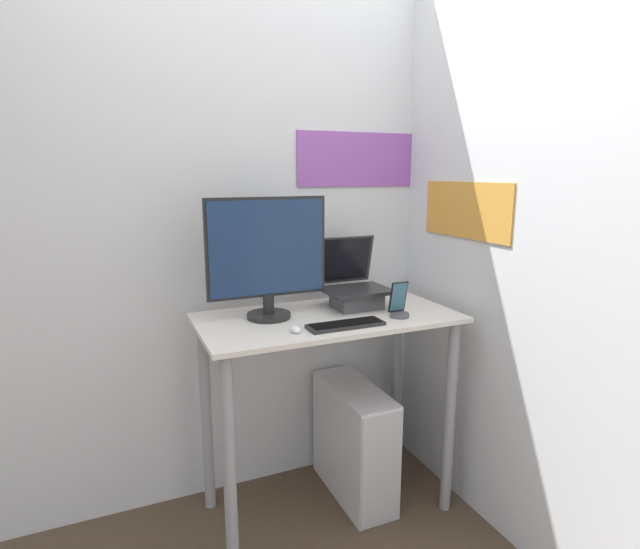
{
  "coord_description": "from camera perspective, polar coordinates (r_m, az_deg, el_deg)",
  "views": [
    {
      "loc": [
        -0.84,
        -1.58,
        1.5
      ],
      "look_at": [
        -0.04,
        0.27,
        1.09
      ],
      "focal_mm": 28.0,
      "sensor_mm": 36.0,
      "label": 1
    }
  ],
  "objects": [
    {
      "name": "ground_plane",
      "position": [
        2.33,
        3.98,
        -28.6
      ],
      "size": [
        12.0,
        12.0,
        0.0
      ],
      "primitive_type": "plane",
      "color": "#473828"
    },
    {
      "name": "wall_back",
      "position": [
        2.37,
        -2.65,
        6.64
      ],
      "size": [
        6.0,
        0.06,
        2.6
      ],
      "color": "silver",
      "rests_on": "ground_plane"
    },
    {
      "name": "wall_side_right",
      "position": [
        2.16,
        19.53,
        5.5
      ],
      "size": [
        0.06,
        6.0,
        2.6
      ],
      "color": "silver",
      "rests_on": "ground_plane"
    },
    {
      "name": "desk",
      "position": [
        2.18,
        0.89,
        -9.62
      ],
      "size": [
        1.09,
        0.55,
        0.91
      ],
      "color": "beige",
      "rests_on": "ground_plane"
    },
    {
      "name": "laptop",
      "position": [
        2.24,
        3.92,
        -1.73
      ],
      "size": [
        0.28,
        0.28,
        0.31
      ],
      "color": "#4C4C51",
      "rests_on": "desk"
    },
    {
      "name": "monitor",
      "position": [
        2.04,
        -6.03,
        1.83
      ],
      "size": [
        0.5,
        0.18,
        0.5
      ],
      "color": "black",
      "rests_on": "desk"
    },
    {
      "name": "keyboard",
      "position": [
        1.97,
        2.97,
        -5.74
      ],
      "size": [
        0.31,
        0.1,
        0.02
      ],
      "color": "black",
      "rests_on": "desk"
    },
    {
      "name": "mouse",
      "position": [
        1.89,
        -2.79,
        -6.29
      ],
      "size": [
        0.04,
        0.06,
        0.03
      ],
      "color": "white",
      "rests_on": "desk"
    },
    {
      "name": "cell_phone",
      "position": [
        2.11,
        9.0,
        -3.66
      ],
      "size": [
        0.08,
        0.08,
        0.15
      ],
      "color": "#4C4C51",
      "rests_on": "desk"
    },
    {
      "name": "computer_tower",
      "position": [
        2.47,
        3.91,
        -18.46
      ],
      "size": [
        0.2,
        0.52,
        0.54
      ],
      "color": "silver",
      "rests_on": "ground_plane"
    }
  ]
}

